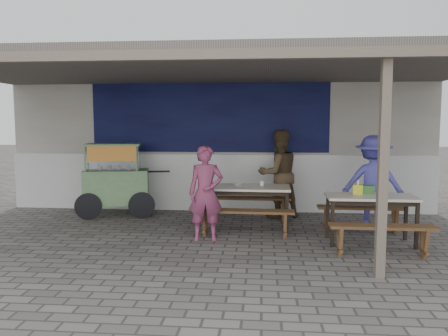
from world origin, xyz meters
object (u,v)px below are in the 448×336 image
object	(u,v)px
bench_left_wall	(248,203)
vendor_cart	(116,177)
donation_box	(367,190)
condiment_bowl	(238,184)
patron_right_table	(373,183)
tissue_box	(358,189)
bench_right_street	(382,233)
bench_right_wall	(360,213)
bench_left_street	(245,216)
table_right	(371,201)
condiment_jar	(262,183)
patron_street_side	(206,193)
table_left	(247,190)
patron_wall_side	(279,174)

from	to	relation	value
bench_left_wall	vendor_cart	world-z (taller)	vendor_cart
donation_box	condiment_bowl	bearing A→B (deg)	160.05
patron_right_table	tissue_box	world-z (taller)	patron_right_table
bench_right_street	bench_right_wall	size ratio (longest dim) A/B	1.00
bench_left_street	table_right	bearing A→B (deg)	-5.17
bench_right_street	patron_right_table	bearing A→B (deg)	81.23
condiment_jar	patron_street_side	bearing A→B (deg)	-133.18
table_left	patron_wall_side	xyz separation A→B (m)	(0.59, 0.95, 0.19)
table_left	vendor_cart	xyz separation A→B (m)	(-2.66, 0.84, 0.11)
table_right	bench_right_street	xyz separation A→B (m)	(-0.01, -0.69, -0.33)
patron_right_table	tissue_box	bearing A→B (deg)	73.66
bench_left_street	table_right	xyz separation A→B (m)	(1.95, -0.21, 0.33)
condiment_bowl	bench_right_wall	bearing A→B (deg)	-6.84
patron_right_table	condiment_jar	distance (m)	1.93
bench_left_wall	tissue_box	bearing A→B (deg)	-35.27
donation_box	patron_wall_side	bearing A→B (deg)	129.64
bench_left_street	patron_wall_side	bearing A→B (deg)	70.21
bench_left_wall	table_right	xyz separation A→B (m)	(1.93, -1.47, 0.33)
table_right	condiment_bowl	world-z (taller)	condiment_bowl
table_left	bench_right_street	distance (m)	2.49
patron_right_table	condiment_bowl	world-z (taller)	patron_right_table
vendor_cart	donation_box	size ratio (longest dim) A/B	8.81
condiment_jar	table_right	bearing A→B (deg)	-29.32
bench_right_wall	condiment_jar	size ratio (longest dim) A/B	17.88
bench_right_wall	donation_box	xyz separation A→B (m)	(-0.02, -0.50, 0.48)
bench_left_street	condiment_jar	distance (m)	0.90
patron_wall_side	tissue_box	distance (m)	2.01
bench_left_wall	condiment_jar	bearing A→B (deg)	-63.31
patron_street_side	condiment_bowl	xyz separation A→B (m)	(0.46, 0.95, 0.02)
bench_left_wall	tissue_box	distance (m)	2.24
vendor_cart	condiment_bowl	world-z (taller)	vendor_cart
bench_left_street	donation_box	xyz separation A→B (m)	(1.93, -0.02, 0.47)
table_left	bench_left_street	size ratio (longest dim) A/B	0.94
bench_left_wall	condiment_jar	size ratio (longest dim) A/B	20.03
patron_street_side	vendor_cart	bearing A→B (deg)	133.27
table_left	patron_street_side	bearing A→B (deg)	-125.10
bench_left_street	vendor_cart	xyz separation A→B (m)	(-2.65, 1.47, 0.45)
bench_left_wall	patron_wall_side	size ratio (longest dim) A/B	0.94
tissue_box	condiment_bowl	world-z (taller)	tissue_box
table_left	condiment_bowl	size ratio (longest dim) A/B	8.34
table_left	condiment_jar	xyz separation A→B (m)	(0.27, 0.10, 0.12)
patron_wall_side	patron_street_side	bearing A→B (deg)	33.74
table_right	tissue_box	size ratio (longest dim) A/B	9.13
bench_right_wall	condiment_jar	distance (m)	1.75
bench_left_wall	patron_street_side	bearing A→B (deg)	-112.09
patron_right_table	tissue_box	xyz separation A→B (m)	(-0.43, -0.79, -0.00)
patron_street_side	condiment_jar	xyz separation A→B (m)	(0.88, 0.94, 0.03)
table_right	patron_right_table	distance (m)	1.01
bench_right_street	donation_box	bearing A→B (deg)	91.18
table_left	vendor_cart	distance (m)	2.79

